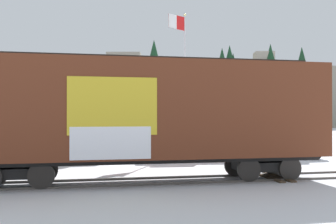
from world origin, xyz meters
The scene contains 8 objects.
ground_plane centered at (0.00, 0.00, 0.00)m, with size 260.00×260.00×0.00m, color silver.
track centered at (1.13, 0.02, 0.04)m, with size 60.00×4.90×0.08m.
freight_car centered at (0.73, 0.00, 2.67)m, with size 13.75×3.61×4.76m.
flagpole centered at (4.31, 12.17, 6.31)m, with size 1.41×1.00×9.71m.
hillside centered at (0.10, 75.04, 6.42)m, with size 131.01×30.41×17.74m.
parked_car_green centered at (-3.21, 6.64, 0.83)m, with size 4.57×2.42×1.64m.
parked_car_silver centered at (3.37, 6.84, 0.89)m, with size 4.61×2.05×1.79m.
parked_car_white centered at (9.34, 6.76, 0.89)m, with size 4.48×2.29×1.79m.
Camera 1 is at (-0.73, -14.89, 2.52)m, focal length 42.23 mm.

